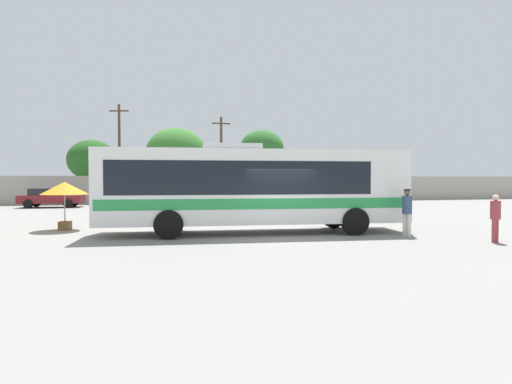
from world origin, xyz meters
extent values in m
plane|color=gray|center=(0.00, 10.00, 0.00)|extent=(300.00, 300.00, 0.00)
cube|color=#9E998C|center=(0.00, 22.50, 1.19)|extent=(80.00, 0.30, 2.38)
cube|color=white|center=(-0.67, 1.11, 1.84)|extent=(11.99, 3.54, 2.79)
cube|color=black|center=(-1.25, 1.16, 2.17)|extent=(9.88, 3.39, 1.23)
cube|color=green|center=(-0.67, 1.11, 1.22)|extent=(11.76, 3.55, 0.39)
cube|color=#19212D|center=(5.24, 0.60, 2.34)|extent=(0.23, 2.29, 1.45)
cube|color=green|center=(5.24, 0.60, 0.78)|extent=(0.27, 2.50, 0.67)
cube|color=#B2B2B2|center=(-1.55, 1.18, 3.36)|extent=(2.31, 1.58, 0.24)
cylinder|color=black|center=(3.09, 2.02, 0.52)|extent=(1.06, 0.39, 1.04)
cylinder|color=black|center=(2.88, -0.42, 0.52)|extent=(1.06, 0.39, 1.04)
cylinder|color=black|center=(-3.80, 2.60, 0.52)|extent=(1.06, 0.39, 1.04)
cylinder|color=black|center=(-4.01, 0.16, 0.52)|extent=(1.06, 0.39, 1.04)
cylinder|color=silver|center=(4.54, -1.15, 0.42)|extent=(0.16, 0.16, 0.84)
cylinder|color=silver|center=(4.61, -1.29, 0.42)|extent=(0.16, 0.16, 0.84)
cylinder|color=#33476B|center=(4.58, -1.22, 1.18)|extent=(0.47, 0.47, 0.67)
sphere|color=brown|center=(4.58, -1.22, 1.62)|extent=(0.23, 0.23, 0.23)
cylinder|color=#262628|center=(4.58, -1.22, 1.73)|extent=(0.24, 0.24, 0.07)
cylinder|color=#99383D|center=(6.70, -3.14, 0.39)|extent=(0.15, 0.15, 0.78)
cylinder|color=#99383D|center=(6.56, -3.19, 0.39)|extent=(0.15, 0.15, 0.78)
cylinder|color=#99383D|center=(6.63, -3.17, 1.09)|extent=(0.42, 0.42, 0.62)
sphere|color=beige|center=(6.63, -3.17, 1.50)|extent=(0.21, 0.21, 0.21)
cylinder|color=gray|center=(-8.13, 3.92, 0.98)|extent=(0.05, 0.05, 1.96)
cone|color=orange|center=(-8.13, 3.92, 1.75)|extent=(1.88, 1.88, 0.52)
cube|color=brown|center=(-8.13, 3.92, 0.18)|extent=(0.50, 0.50, 0.36)
cube|color=maroon|center=(-11.95, 19.05, 0.62)|extent=(4.49, 2.06, 0.61)
cube|color=black|center=(-12.17, 19.06, 1.18)|extent=(2.51, 1.80, 0.50)
cylinder|color=black|center=(-10.54, 19.85, 0.32)|extent=(0.65, 0.26, 0.64)
cylinder|color=black|center=(-10.65, 18.09, 0.32)|extent=(0.65, 0.26, 0.64)
cylinder|color=black|center=(-13.26, 20.01, 0.32)|extent=(0.65, 0.26, 0.64)
cylinder|color=black|center=(-13.36, 18.25, 0.32)|extent=(0.65, 0.26, 0.64)
cube|color=slate|center=(-5.67, 19.08, 0.62)|extent=(4.50, 2.06, 0.60)
cube|color=black|center=(-5.89, 19.06, 1.17)|extent=(2.51, 1.80, 0.49)
cylinder|color=black|center=(-4.36, 20.04, 0.32)|extent=(0.65, 0.26, 0.64)
cylinder|color=black|center=(-4.26, 18.28, 0.32)|extent=(0.65, 0.26, 0.64)
cylinder|color=black|center=(-7.09, 19.87, 0.32)|extent=(0.65, 0.26, 0.64)
cylinder|color=black|center=(-6.98, 18.11, 0.32)|extent=(0.65, 0.26, 0.64)
cube|color=red|center=(0.73, 19.35, 0.63)|extent=(4.35, 2.05, 0.62)
cube|color=black|center=(0.51, 19.36, 1.20)|extent=(2.43, 1.79, 0.51)
cylinder|color=black|center=(2.09, 20.15, 0.32)|extent=(0.65, 0.26, 0.64)
cylinder|color=black|center=(1.99, 18.39, 0.32)|extent=(0.65, 0.26, 0.64)
cylinder|color=black|center=(-0.54, 20.31, 0.32)|extent=(0.65, 0.26, 0.64)
cylinder|color=black|center=(-0.64, 18.55, 0.32)|extent=(0.65, 0.26, 0.64)
cube|color=navy|center=(7.50, 19.00, 0.64)|extent=(4.69, 2.13, 0.65)
cube|color=black|center=(7.73, 18.98, 1.24)|extent=(2.63, 1.84, 0.53)
cylinder|color=black|center=(6.02, 18.23, 0.32)|extent=(0.65, 0.27, 0.64)
cylinder|color=black|center=(6.16, 19.98, 0.32)|extent=(0.65, 0.27, 0.64)
cylinder|color=black|center=(8.85, 18.01, 0.32)|extent=(0.65, 0.27, 0.64)
cylinder|color=black|center=(8.98, 19.77, 0.32)|extent=(0.65, 0.27, 0.64)
cylinder|color=#4C3823|center=(1.77, 25.13, 4.03)|extent=(0.24, 0.24, 8.05)
cube|color=#473321|center=(1.77, 25.13, 7.45)|extent=(1.80, 0.22, 0.12)
cylinder|color=#4C3823|center=(-7.65, 26.03, 4.52)|extent=(0.24, 0.24, 9.04)
cube|color=#473321|center=(-7.65, 26.03, 8.44)|extent=(1.77, 0.58, 0.12)
cylinder|color=brown|center=(-10.40, 28.52, 1.18)|extent=(0.32, 0.32, 2.36)
ellipsoid|color=#23561E|center=(-10.40, 28.52, 3.97)|extent=(4.62, 4.62, 3.93)
cylinder|color=brown|center=(-2.37, 27.83, 1.29)|extent=(0.32, 0.32, 2.59)
ellipsoid|color=#38752D|center=(-2.37, 27.83, 4.68)|extent=(5.99, 5.99, 5.09)
cylinder|color=brown|center=(6.71, 28.66, 1.86)|extent=(0.32, 0.32, 3.72)
ellipsoid|color=#2D6628|center=(6.71, 28.66, 5.37)|extent=(4.71, 4.71, 4.01)
camera|label=1|loc=(-4.47, -14.88, 2.13)|focal=29.38mm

